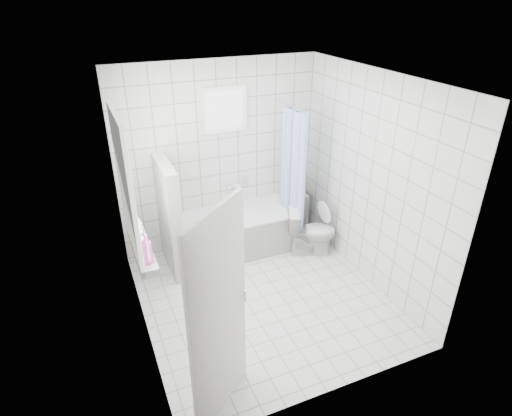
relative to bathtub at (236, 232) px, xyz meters
name	(u,v)px	position (x,y,z in m)	size (l,w,h in m)	color
ground	(263,297)	(-0.08, -1.12, -0.29)	(3.00, 3.00, 0.00)	white
ceiling	(265,79)	(-0.08, -1.12, 2.31)	(3.00, 3.00, 0.00)	white
wall_back	(219,157)	(-0.08, 0.38, 1.01)	(2.80, 0.02, 2.60)	white
wall_front	(340,280)	(-0.08, -2.62, 1.01)	(2.80, 0.02, 2.60)	white
wall_left	(132,228)	(-1.48, -1.12, 1.01)	(0.02, 3.00, 2.60)	white
wall_right	(370,182)	(1.32, -1.12, 1.01)	(0.02, 3.00, 2.60)	white
window_left	(128,187)	(-1.43, -0.82, 1.31)	(0.01, 0.90, 1.40)	white
window_back	(226,110)	(0.02, 0.33, 1.66)	(0.50, 0.01, 0.50)	white
window_sill	(142,248)	(-1.39, -0.82, 0.57)	(0.18, 1.02, 0.08)	white
door	(219,319)	(-1.02, -2.35, 0.71)	(0.04, 0.80, 2.00)	silver
bathtub	(236,232)	(0.00, 0.00, 0.00)	(1.71, 0.77, 0.58)	white
partition_wall	(169,217)	(-0.92, -0.05, 0.46)	(0.15, 0.85, 1.50)	white
tiled_ledge	(294,212)	(1.06, 0.25, -0.02)	(0.40, 0.24, 0.55)	white
toilet	(311,232)	(0.95, -0.47, 0.05)	(0.38, 0.66, 0.67)	white
curtain_rod	(291,107)	(0.79, -0.02, 1.71)	(0.02, 0.02, 0.80)	silver
shower_curtain	(293,175)	(0.79, -0.16, 0.81)	(0.14, 0.48, 1.78)	#5588FA
tub_faucet	(233,186)	(0.10, 0.33, 0.56)	(0.18, 0.06, 0.06)	silver
sill_bottles	(142,238)	(-1.38, -0.90, 0.74)	(0.19, 0.82, 0.33)	#DC6EC9
ledge_bottles	(296,188)	(1.07, 0.24, 0.39)	(0.16, 0.15, 0.28)	gold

